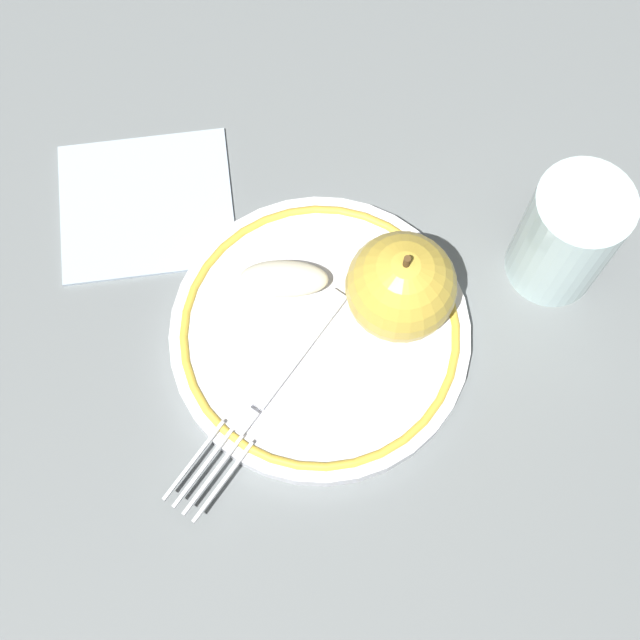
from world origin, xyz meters
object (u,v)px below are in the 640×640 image
object	(u,v)px
apple_slice_front	(284,279)
napkin_folded	(146,204)
drinking_glass	(567,236)
apple_red_whole	(401,287)
fork	(267,394)
plate	(320,334)

from	to	relation	value
apple_slice_front	napkin_folded	bearing A→B (deg)	-32.74
drinking_glass	apple_red_whole	bearing A→B (deg)	117.79
fork	napkin_folded	world-z (taller)	fork
apple_red_whole	drinking_glass	world-z (taller)	apple_red_whole
apple_red_whole	apple_slice_front	xyz separation A→B (m)	(0.01, 0.08, -0.03)
apple_red_whole	fork	world-z (taller)	apple_red_whole
plate	apple_red_whole	bearing A→B (deg)	-63.54
apple_slice_front	fork	size ratio (longest dim) A/B	0.36
napkin_folded	drinking_glass	bearing A→B (deg)	-90.53
apple_slice_front	drinking_glass	world-z (taller)	drinking_glass
apple_red_whole	fork	bearing A→B (deg)	134.00
apple_slice_front	napkin_folded	xyz separation A→B (m)	(0.05, 0.11, -0.02)
fork	napkin_folded	distance (m)	0.18
plate	apple_slice_front	bearing A→B (deg)	44.73
apple_slice_front	fork	xyz separation A→B (m)	(-0.08, -0.00, -0.01)
plate	drinking_glass	bearing A→B (deg)	-62.63
apple_slice_front	drinking_glass	distance (m)	0.19
fork	drinking_glass	xyz separation A→B (m)	(0.13, -0.18, 0.03)
fork	napkin_folded	size ratio (longest dim) A/B	1.33
fork	napkin_folded	xyz separation A→B (m)	(0.13, 0.12, -0.02)
plate	apple_slice_front	xyz separation A→B (m)	(0.03, 0.03, 0.02)
apple_red_whole	apple_slice_front	world-z (taller)	apple_red_whole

